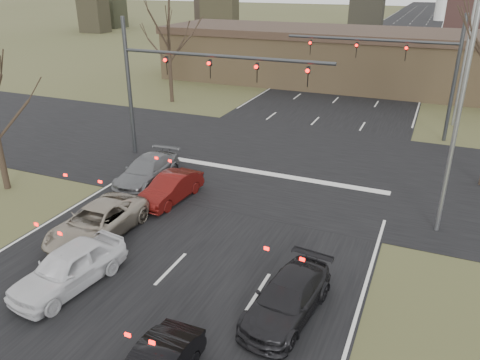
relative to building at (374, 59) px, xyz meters
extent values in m
plane|color=#494C28|center=(-2.00, -38.00, -2.67)|extent=(360.00, 360.00, 0.00)
cube|color=black|center=(-2.00, 22.00, -2.66)|extent=(14.00, 300.00, 0.02)
cube|color=black|center=(-2.00, -23.00, -2.65)|extent=(200.00, 14.00, 0.02)
cube|color=olive|center=(0.00, 0.00, -0.37)|extent=(42.00, 10.00, 4.60)
cube|color=#38281E|center=(0.00, 0.00, 2.28)|extent=(42.40, 10.40, 0.70)
cylinder|color=#383A3D|center=(-10.50, -25.00, 1.33)|extent=(0.24, 0.24, 8.00)
cylinder|color=#383A3D|center=(-4.50, -25.00, 3.53)|extent=(12.00, 0.18, 0.18)
imported|color=black|center=(-7.83, -25.00, 2.83)|extent=(0.16, 0.20, 1.00)
imported|color=black|center=(-5.17, -25.00, 2.83)|extent=(0.16, 0.20, 1.00)
imported|color=black|center=(-2.50, -25.00, 2.83)|extent=(0.16, 0.20, 1.00)
imported|color=black|center=(0.17, -25.00, 2.83)|extent=(0.16, 0.20, 1.00)
cylinder|color=#383A3D|center=(7.00, -15.00, 1.33)|extent=(0.24, 0.24, 8.00)
cylinder|color=#383A3D|center=(1.50, -15.00, 3.53)|extent=(11.00, 0.18, 0.18)
imported|color=black|center=(3.86, -15.00, 2.83)|extent=(0.16, 0.20, 1.00)
imported|color=black|center=(0.71, -15.00, 2.83)|extent=(0.16, 0.20, 1.00)
imported|color=black|center=(-2.43, -15.00, 2.83)|extent=(0.16, 0.20, 1.00)
cylinder|color=gray|center=(7.00, -28.00, 2.33)|extent=(0.18, 0.18, 10.00)
cylinder|color=gray|center=(7.50, -11.00, 2.33)|extent=(0.18, 0.18, 10.00)
cylinder|color=black|center=(-15.00, -13.00, -0.05)|extent=(0.32, 0.32, 5.23)
imported|color=gray|center=(-6.00, -34.13, -1.98)|extent=(2.32, 4.94, 1.37)
imported|color=silver|center=(-4.72, -37.22, -1.92)|extent=(2.33, 4.56, 1.49)
imported|color=black|center=(2.75, -35.72, -2.04)|extent=(2.29, 4.52, 1.26)
imported|color=slate|center=(-7.20, -28.63, -1.98)|extent=(2.18, 4.83, 1.37)
imported|color=#4F0D0B|center=(-5.00, -29.92, -2.02)|extent=(1.70, 4.02, 1.29)
camera|label=1|loc=(6.11, -47.44, 7.37)|focal=35.00mm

